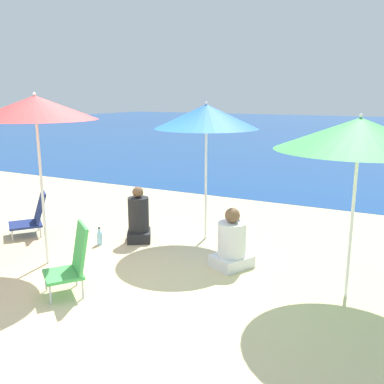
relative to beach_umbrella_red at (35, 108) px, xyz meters
The scene contains 10 objects.
ground_plane 2.30m from the beach_umbrella_red, ahead, with size 60.00×60.00×0.00m, color beige.
sea_water 24.79m from the beach_umbrella_red, 87.82° to the left, with size 60.00×40.00×0.01m.
beach_umbrella_red is the anchor object (origin of this frame).
beach_umbrella_green 3.88m from the beach_umbrella_red, 12.40° to the left, with size 1.79×1.79×2.07m.
beach_umbrella_blue 2.43m from the beach_umbrella_red, 52.09° to the left, with size 1.60×1.60×2.16m.
beach_chair_navy 2.25m from the beach_umbrella_red, 144.19° to the left, with size 0.73×0.75×0.71m.
beach_chair_green 2.00m from the beach_umbrella_red, 28.62° to the right, with size 0.65×0.65×0.82m.
person_seated_near 3.08m from the beach_umbrella_red, 24.24° to the left, with size 0.59×0.62×0.82m.
person_seated_far 2.28m from the beach_umbrella_red, 66.19° to the left, with size 0.53×0.55×0.88m.
water_bottle 2.19m from the beach_umbrella_red, 80.27° to the left, with size 0.08×0.08×0.28m.
Camera 1 is at (3.33, -3.99, 2.26)m, focal length 40.00 mm.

